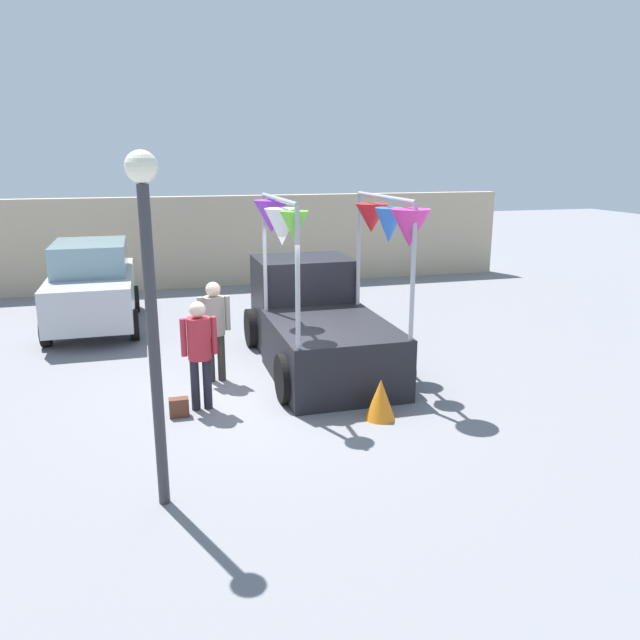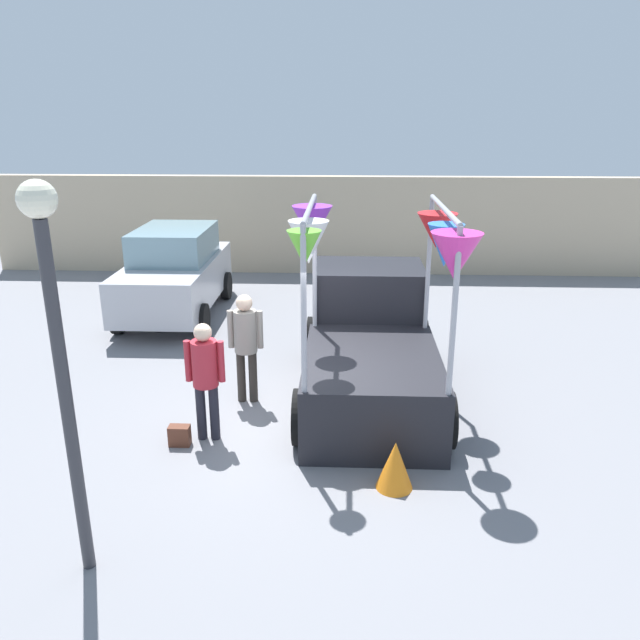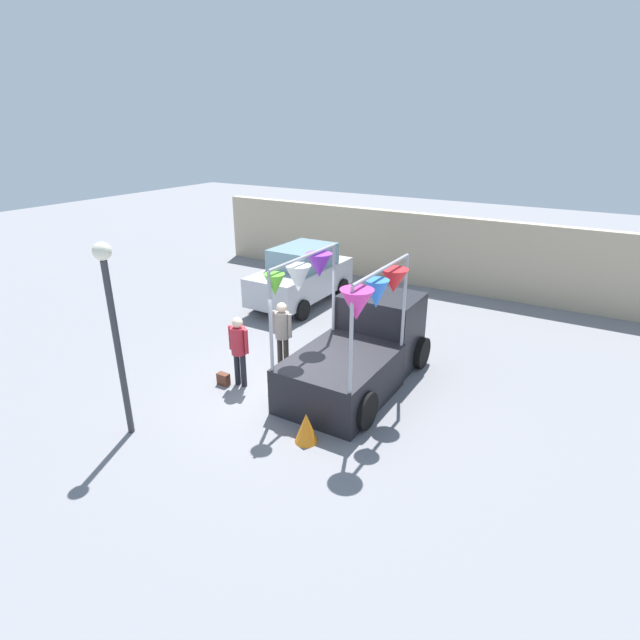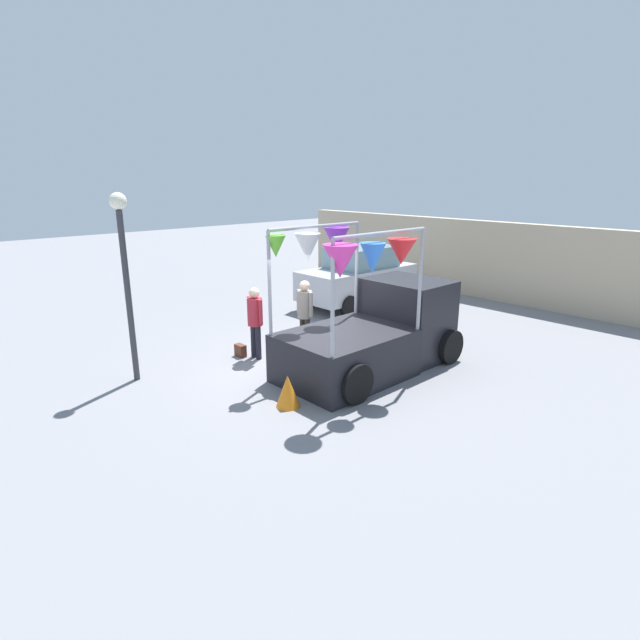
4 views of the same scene
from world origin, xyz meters
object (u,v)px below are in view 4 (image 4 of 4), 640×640
(person_customer, at_px, (255,316))
(person_vendor, at_px, (305,309))
(vendor_truck, at_px, (378,327))
(folded_kite_bundle_tangerine, at_px, (288,391))
(street_lamp, at_px, (124,261))
(parked_car, at_px, (358,276))
(handbag, at_px, (240,350))

(person_customer, height_order, person_vendor, person_vendor)
(vendor_truck, xyz_separation_m, folded_kite_bundle_tangerine, (0.22, -2.69, -0.60))
(person_vendor, bearing_deg, street_lamp, -104.97)
(parked_car, xyz_separation_m, folded_kite_bundle_tangerine, (4.29, -6.45, -0.64))
(parked_car, height_order, street_lamp, street_lamp)
(street_lamp, xyz_separation_m, folded_kite_bundle_tangerine, (3.09, 1.48, -2.15))
(parked_car, relative_size, folded_kite_bundle_tangerine, 6.67)
(handbag, distance_m, street_lamp, 3.31)
(vendor_truck, bearing_deg, person_customer, -143.84)
(parked_car, bearing_deg, person_customer, -71.07)
(person_vendor, bearing_deg, parked_car, 117.58)
(person_vendor, bearing_deg, handbag, -116.99)
(vendor_truck, xyz_separation_m, handbag, (-2.58, -1.83, -0.76))
(parked_car, height_order, person_vendor, parked_car)
(parked_car, bearing_deg, vendor_truck, -42.71)
(handbag, bearing_deg, person_vendor, 63.01)
(vendor_truck, height_order, folded_kite_bundle_tangerine, vendor_truck)
(person_customer, relative_size, person_vendor, 0.97)
(parked_car, bearing_deg, street_lamp, -81.37)
(vendor_truck, distance_m, person_customer, 2.76)
(parked_car, height_order, person_customer, parked_car)
(vendor_truck, height_order, person_vendor, vendor_truck)
(handbag, bearing_deg, folded_kite_bundle_tangerine, -17.16)
(handbag, xyz_separation_m, folded_kite_bundle_tangerine, (2.79, -0.86, 0.16))
(person_vendor, xyz_separation_m, street_lamp, (-1.00, -3.72, 1.43))
(person_customer, distance_m, street_lamp, 3.00)
(parked_car, relative_size, person_customer, 2.42)
(person_customer, bearing_deg, street_lamp, -104.20)
(person_vendor, distance_m, handbag, 1.78)
(person_vendor, bearing_deg, folded_kite_bundle_tangerine, -46.96)
(person_customer, relative_size, street_lamp, 0.44)
(person_vendor, distance_m, street_lamp, 4.11)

